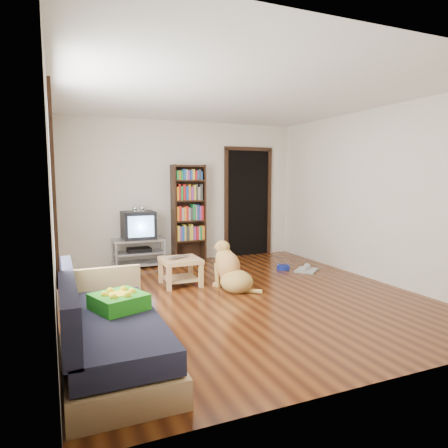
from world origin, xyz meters
name	(u,v)px	position (x,y,z in m)	size (l,w,h in m)	color
ground	(240,295)	(0.00, 0.00, 0.00)	(5.00, 5.00, 0.00)	#612E10
ceiling	(240,95)	(0.00, 0.00, 2.60)	(5.00, 5.00, 0.00)	white
wall_back	(183,192)	(0.00, 2.50, 1.30)	(4.50, 4.50, 0.00)	beige
wall_front	(386,214)	(0.00, -2.50, 1.30)	(4.50, 4.50, 0.00)	beige
wall_left	(53,202)	(-2.25, 0.00, 1.30)	(5.00, 5.00, 0.00)	beige
wall_right	(373,195)	(2.25, 0.00, 1.30)	(5.00, 5.00, 0.00)	beige
green_cushion	(119,302)	(-1.75, -1.23, 0.49)	(0.41, 0.41, 0.14)	green
laptop	(181,258)	(-0.58, 0.75, 0.41)	(0.35, 0.22, 0.03)	silver
dog_bowl	(283,267)	(1.32, 1.05, 0.04)	(0.22, 0.22, 0.08)	navy
grey_rag	(306,270)	(1.62, 0.80, 0.01)	(0.40, 0.32, 0.03)	#A7A7A7
window	(53,184)	(-2.23, -0.50, 1.50)	(0.03, 1.46, 1.70)	white
doorway	(248,200)	(1.35, 2.48, 1.12)	(1.03, 0.05, 2.19)	black
tv_stand	(139,252)	(-0.90, 2.25, 0.27)	(0.90, 0.45, 0.50)	#99999E
crt_tv	(138,225)	(-0.90, 2.27, 0.74)	(0.55, 0.52, 0.58)	black
bookshelf	(188,208)	(0.05, 2.34, 1.00)	(0.60, 0.30, 1.80)	black
sofa	(107,335)	(-1.87, -1.38, 0.26)	(0.80, 1.80, 0.80)	tan
coffee_table	(180,266)	(-0.58, 0.78, 0.28)	(0.55, 0.55, 0.40)	tan
dog	(231,271)	(0.01, 0.29, 0.26)	(0.56, 0.78, 0.70)	#B89647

